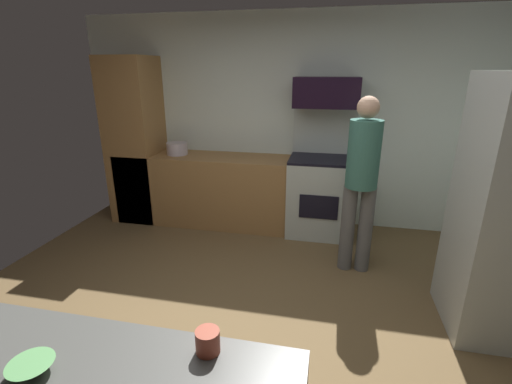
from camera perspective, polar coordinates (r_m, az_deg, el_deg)
The scene contains 10 objects.
ground_plane at distance 3.04m, azimuth -2.65°, elevation -21.05°, with size 5.20×4.80×0.02m, color brown.
wall_back at distance 4.68m, azimuth 4.46°, elevation 10.97°, with size 5.20×0.12×2.60m, color silver.
lower_cabinet_run at distance 4.74m, azimuth -7.26°, elevation 0.39°, with size 2.40×0.60×0.90m, color olive.
cabinet_column at distance 5.00m, azimuth -18.55°, elevation 7.67°, with size 0.60×0.60×2.10m, color olive.
oven_range at distance 4.46m, azimuth 10.14°, elevation -0.05°, with size 0.76×0.65×1.52m.
microwave at distance 4.32m, azimuth 11.11°, elevation 15.24°, with size 0.74×0.38×0.34m, color black.
person_cook at distance 3.54m, azimuth 16.37°, elevation 2.15°, with size 0.31×0.30×1.72m.
mixing_bowl_large at distance 1.65m, azimuth -32.04°, elevation -22.61°, with size 0.16×0.16×0.05m, color #5C9C5B.
mug_coffee at distance 1.52m, azimuth -7.66°, elevation -22.42°, with size 0.10×0.10×0.10m, color #973F2B.
stock_pot at distance 4.75m, azimuth -12.40°, elevation 6.75°, with size 0.27×0.27×0.15m, color #BEB2BE.
Camera 1 is at (0.61, -2.25, 1.95)m, focal length 25.22 mm.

